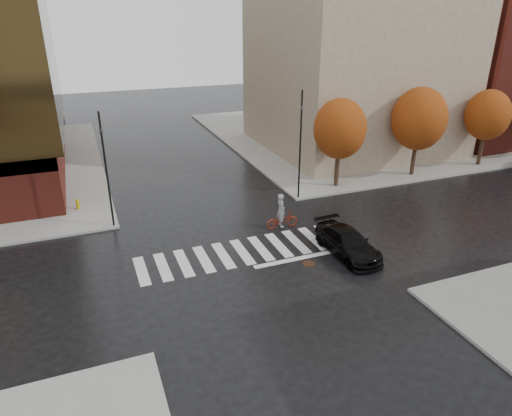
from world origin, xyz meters
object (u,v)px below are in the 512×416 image
(sedan, at_px, (348,243))
(fire_hydrant, at_px, (78,203))
(traffic_light_nw, at_px, (105,164))
(traffic_light_ne, at_px, (300,138))
(cyclist, at_px, (282,216))

(sedan, bearing_deg, fire_hydrant, 136.74)
(fire_hydrant, bearing_deg, traffic_light_nw, -61.06)
(traffic_light_nw, xyz_separation_m, fire_hydrant, (-1.94, 3.52, -3.58))
(traffic_light_ne, distance_m, fire_hydrant, 15.46)
(sedan, xyz_separation_m, traffic_light_ne, (1.04, 8.10, 3.72))
(cyclist, distance_m, traffic_light_nw, 10.84)
(traffic_light_nw, bearing_deg, fire_hydrant, -175.18)
(fire_hydrant, bearing_deg, cyclist, -32.39)
(traffic_light_ne, bearing_deg, fire_hydrant, 7.73)
(sedan, xyz_separation_m, cyclist, (-1.98, 4.30, 0.08))
(cyclist, bearing_deg, traffic_light_nw, 71.34)
(traffic_light_ne, bearing_deg, traffic_light_nw, 21.32)
(sedan, distance_m, fire_hydrant, 17.81)
(traffic_light_nw, relative_size, fire_hydrant, 10.13)
(cyclist, bearing_deg, sedan, -152.35)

